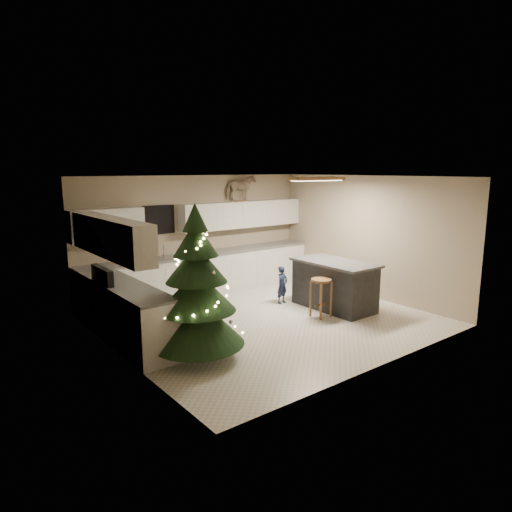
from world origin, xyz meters
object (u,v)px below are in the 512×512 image
island (334,285)px  toddler (282,285)px  rocking_horse (241,188)px  bar_stool (321,288)px  christmas_tree (197,295)px

island → toddler: (-0.60, 0.88, -0.09)m
island → rocking_horse: bearing=99.7°
bar_stool → rocking_horse: (0.17, 2.77, 1.77)m
rocking_horse → christmas_tree: bearing=143.1°
bar_stool → christmas_tree: bearing=-176.1°
bar_stool → toddler: (0.01, 1.11, -0.16)m
island → christmas_tree: christmas_tree is taller
bar_stool → toddler: toddler is taller
christmas_tree → toddler: (2.78, 1.30, -0.55)m
toddler → christmas_tree: bearing=-166.4°
bar_stool → rocking_horse: rocking_horse is taller
christmas_tree → toddler: christmas_tree is taller
bar_stool → rocking_horse: 3.29m
christmas_tree → toddler: bearing=25.0°
bar_stool → rocking_horse: size_ratio=1.01×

